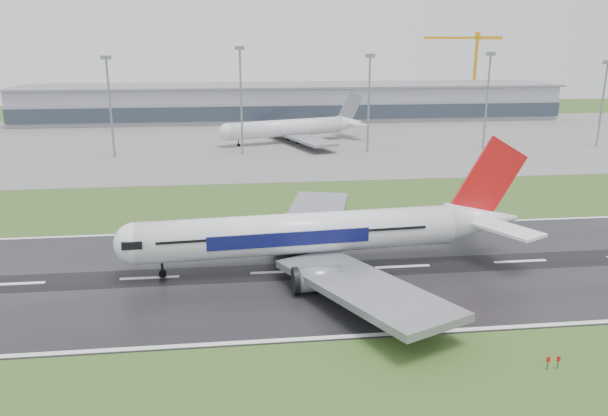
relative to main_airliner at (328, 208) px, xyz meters
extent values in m
plane|color=#304F1D|center=(11.94, -1.96, -9.82)|extent=(520.00, 520.00, 0.00)
cube|color=black|center=(11.94, -1.96, -9.77)|extent=(400.00, 45.00, 0.10)
cube|color=slate|center=(11.94, 123.04, -9.78)|extent=(400.00, 130.00, 0.08)
cube|color=gray|center=(11.94, 183.04, -2.32)|extent=(240.00, 36.00, 15.00)
cylinder|color=gray|center=(-51.99, 98.04, 5.00)|extent=(0.64, 0.64, 29.65)
cylinder|color=gray|center=(-12.15, 98.04, 6.35)|extent=(0.64, 0.64, 32.35)
cylinder|color=gray|center=(28.59, 98.04, 5.17)|extent=(0.64, 0.64, 29.98)
cylinder|color=gray|center=(68.12, 98.04, 5.40)|extent=(0.64, 0.64, 30.45)
cylinder|color=gray|center=(108.84, 98.04, 4.00)|extent=(0.64, 0.64, 27.64)
camera|label=1|loc=(-14.17, -87.68, 25.54)|focal=34.56mm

